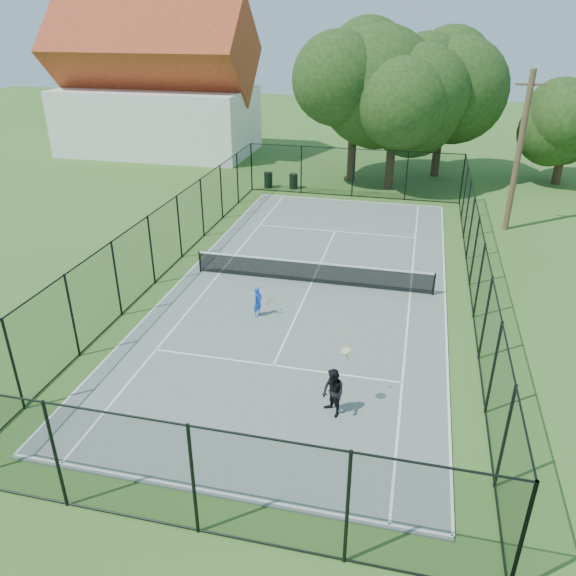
% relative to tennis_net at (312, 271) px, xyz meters
% --- Properties ---
extents(ground, '(120.00, 120.00, 0.00)m').
position_rel_tennis_net_xyz_m(ground, '(0.00, 0.00, -0.58)').
color(ground, '#3A6422').
extents(tennis_court, '(11.00, 24.00, 0.06)m').
position_rel_tennis_net_xyz_m(tennis_court, '(0.00, 0.00, -0.55)').
color(tennis_court, slate).
rests_on(tennis_court, ground).
extents(tennis_net, '(10.08, 0.08, 0.95)m').
position_rel_tennis_net_xyz_m(tennis_net, '(0.00, 0.00, 0.00)').
color(tennis_net, black).
rests_on(tennis_net, tennis_court).
extents(fence, '(13.10, 26.10, 3.00)m').
position_rel_tennis_net_xyz_m(fence, '(0.00, 0.00, 0.92)').
color(fence, black).
rests_on(fence, ground).
extents(tree_near_left, '(7.59, 7.59, 9.90)m').
position_rel_tennis_net_xyz_m(tree_near_left, '(-0.58, 16.78, 5.51)').
color(tree_near_left, '#332114').
rests_on(tree_near_left, ground).
extents(tree_near_mid, '(6.82, 6.82, 8.93)m').
position_rel_tennis_net_xyz_m(tree_near_mid, '(2.08, 15.45, 4.92)').
color(tree_near_mid, '#332114').
rests_on(tree_near_mid, ground).
extents(tree_near_right, '(6.86, 6.86, 9.47)m').
position_rel_tennis_net_xyz_m(tree_near_right, '(5.02, 19.39, 5.45)').
color(tree_near_right, '#332114').
rests_on(tree_near_right, ground).
extents(tree_far_right, '(4.62, 4.62, 6.12)m').
position_rel_tennis_net_xyz_m(tree_far_right, '(12.97, 19.09, 3.21)').
color(tree_far_right, '#332114').
rests_on(tree_far_right, ground).
extents(building, '(15.30, 8.15, 11.87)m').
position_rel_tennis_net_xyz_m(building, '(-17.00, 22.00, 4.35)').
color(building, silver).
rests_on(building, ground).
extents(trash_bin_left, '(0.58, 0.58, 1.00)m').
position_rel_tennis_net_xyz_m(trash_bin_left, '(-5.61, 13.75, -0.07)').
color(trash_bin_left, black).
rests_on(trash_bin_left, ground).
extents(trash_bin_right, '(0.58, 0.58, 0.95)m').
position_rel_tennis_net_xyz_m(trash_bin_right, '(-3.95, 13.92, -0.10)').
color(trash_bin_right, black).
rests_on(trash_bin_right, ground).
extents(utility_pole, '(1.40, 0.30, 7.99)m').
position_rel_tennis_net_xyz_m(utility_pole, '(8.72, 9.00, 3.48)').
color(utility_pole, '#4C3823').
rests_on(utility_pole, ground).
extents(player_blue, '(0.78, 0.49, 1.18)m').
position_rel_tennis_net_xyz_m(player_blue, '(-1.41, -3.27, 0.07)').
color(player_blue, blue).
rests_on(player_blue, tennis_court).
extents(player_black, '(0.90, 1.13, 2.50)m').
position_rel_tennis_net_xyz_m(player_black, '(2.25, -8.37, 0.22)').
color(player_black, black).
rests_on(player_black, tennis_court).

